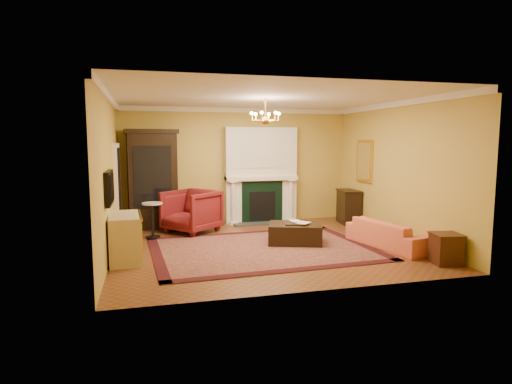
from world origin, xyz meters
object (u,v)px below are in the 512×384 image
object	(u,v)px
commode	(125,238)
end_table	(446,250)
coral_sofa	(390,229)
leather_ottoman	(295,233)
wingback_armchair	(191,209)
console_table	(349,207)
china_cabinet	(152,181)
pedestal_table	(153,218)

from	to	relation	value
commode	end_table	distance (m)	5.69
coral_sofa	leather_ottoman	world-z (taller)	coral_sofa
wingback_armchair	console_table	xyz separation A→B (m)	(4.11, 0.10, -0.13)
wingback_armchair	coral_sofa	distance (m)	4.49
commode	leather_ottoman	size ratio (longest dim) A/B	1.04
china_cabinet	end_table	bearing A→B (deg)	-48.11
wingback_armchair	console_table	distance (m)	4.11
console_table	leather_ottoman	xyz separation A→B (m)	(-2.11, -1.78, -0.20)
china_cabinet	end_table	world-z (taller)	china_cabinet
china_cabinet	coral_sofa	distance (m)	5.68
wingback_armchair	china_cabinet	bearing A→B (deg)	-172.14
china_cabinet	wingback_armchair	xyz separation A→B (m)	(0.86, -0.76, -0.61)
pedestal_table	coral_sofa	size ratio (longest dim) A/B	0.42
china_cabinet	end_table	xyz separation A→B (m)	(4.91, -4.53, -0.91)
china_cabinet	coral_sofa	size ratio (longest dim) A/B	1.22
china_cabinet	console_table	size ratio (longest dim) A/B	2.75
china_cabinet	pedestal_table	distance (m)	1.39
commode	end_table	world-z (taller)	commode
china_cabinet	leather_ottoman	bearing A→B (deg)	-45.93
pedestal_table	end_table	bearing A→B (deg)	-33.99
wingback_armchair	leather_ottoman	xyz separation A→B (m)	(2.00, -1.68, -0.33)
pedestal_table	console_table	distance (m)	5.03
console_table	coral_sofa	bearing A→B (deg)	-89.77
coral_sofa	pedestal_table	bearing A→B (deg)	54.51
console_table	leather_ottoman	size ratio (longest dim) A/B	0.78
end_table	coral_sofa	bearing A→B (deg)	103.15
pedestal_table	console_table	bearing A→B (deg)	6.09
commode	coral_sofa	bearing A→B (deg)	-6.72
wingback_armchair	pedestal_table	size ratio (longest dim) A/B	1.38
leather_ottoman	china_cabinet	bearing A→B (deg)	158.59
wingback_armchair	console_table	size ratio (longest dim) A/B	1.31
pedestal_table	commode	distance (m)	1.78
end_table	leather_ottoman	world-z (taller)	end_table
wingback_armchair	leather_ottoman	size ratio (longest dim) A/B	1.02
wingback_armchair	commode	world-z (taller)	wingback_armchair
leather_ottoman	console_table	bearing A→B (deg)	59.23
wingback_armchair	end_table	bearing A→B (deg)	6.51
wingback_armchair	console_table	world-z (taller)	wingback_armchair
coral_sofa	end_table	xyz separation A→B (m)	(0.30, -1.30, -0.11)
end_table	console_table	bearing A→B (deg)	89.11
pedestal_table	coral_sofa	xyz separation A→B (m)	(4.64, -2.03, -0.09)
wingback_armchair	commode	bearing A→B (deg)	-73.69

